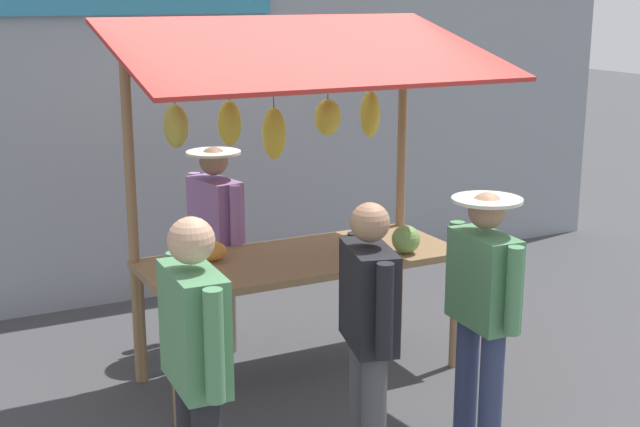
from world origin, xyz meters
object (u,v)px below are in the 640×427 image
vendor_with_sunhat (216,232)px  shopper_in_grey_tee (482,301)px  market_stall (299,160)px  shopper_with_ponytail (369,323)px  shopper_in_striped_shirt (195,357)px

vendor_with_sunhat → shopper_in_grey_tee: 2.31m
market_stall → shopper_with_ponytail: (0.26, 1.41, -0.64)m
market_stall → shopper_with_ponytail: 1.58m
shopper_with_ponytail → shopper_in_grey_tee: shopper_with_ponytail is taller
vendor_with_sunhat → shopper_in_grey_tee: (-0.85, 2.14, 0.00)m
vendor_with_sunhat → market_stall: bearing=15.4°
market_stall → shopper_with_ponytail: size_ratio=1.58×
market_stall → shopper_in_striped_shirt: size_ratio=1.51×
vendor_with_sunhat → shopper_in_grey_tee: bearing=10.8°
vendor_with_sunhat → shopper_in_grey_tee: size_ratio=1.00×
shopper_with_ponytail → shopper_in_grey_tee: bearing=-76.5°
shopper_in_grey_tee → shopper_in_striped_shirt: (1.79, 0.12, 0.05)m
shopper_in_striped_shirt → shopper_with_ponytail: bearing=-80.3°
shopper_with_ponytail → vendor_with_sunhat: bearing=16.8°
market_stall → shopper_in_striped_shirt: market_stall is taller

